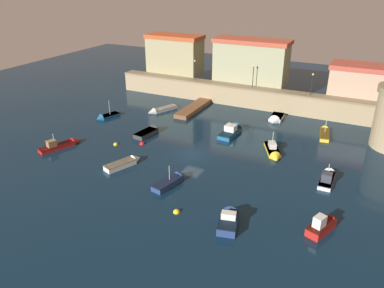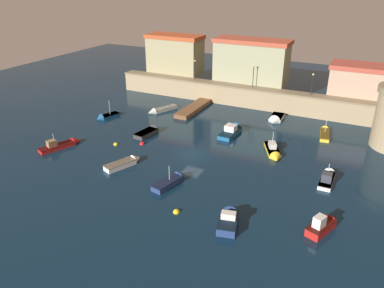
{
  "view_description": "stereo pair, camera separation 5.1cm",
  "coord_description": "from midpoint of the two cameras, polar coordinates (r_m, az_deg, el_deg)",
  "views": [
    {
      "loc": [
        19.42,
        -39.39,
        21.7
      ],
      "look_at": [
        0.0,
        -0.07,
        1.56
      ],
      "focal_mm": 35.29,
      "sensor_mm": 36.0,
      "label": 1
    },
    {
      "loc": [
        19.47,
        -39.37,
        21.7
      ],
      "look_at": [
        0.0,
        -0.07,
        1.56
      ],
      "focal_mm": 35.29,
      "sensor_mm": 36.0,
      "label": 2
    }
  ],
  "objects": [
    {
      "name": "moored_boat_2",
      "position": [
        62.76,
        -12.92,
        4.03
      ],
      "size": [
        2.56,
        4.39,
        3.23
      ],
      "rotation": [
        0.0,
        0.0,
        -1.86
      ],
      "color": "#195689",
      "rests_on": "ground"
    },
    {
      "name": "moored_boat_12",
      "position": [
        61.57,
        12.54,
        3.72
      ],
      "size": [
        2.02,
        4.45,
        1.77
      ],
      "rotation": [
        0.0,
        0.0,
        -1.53
      ],
      "color": "white",
      "rests_on": "ground"
    },
    {
      "name": "mooring_buoy_1",
      "position": [
        52.84,
        -11.42,
        -0.11
      ],
      "size": [
        0.62,
        0.62,
        0.62
      ],
      "primitive_type": "sphere",
      "color": "yellow",
      "rests_on": "ground"
    },
    {
      "name": "quay_lamp_1",
      "position": [
        65.74,
        9.29,
        10.58
      ],
      "size": [
        0.32,
        0.32,
        3.88
      ],
      "color": "black",
      "rests_on": "quay_wall"
    },
    {
      "name": "moored_boat_7",
      "position": [
        37.3,
        19.26,
        -11.44
      ],
      "size": [
        2.71,
        4.31,
        2.1
      ],
      "rotation": [
        0.0,
        0.0,
        1.2
      ],
      "color": "red",
      "rests_on": "ground"
    },
    {
      "name": "moored_boat_5",
      "position": [
        64.46,
        -4.86,
        5.14
      ],
      "size": [
        3.42,
        5.92,
        1.26
      ],
      "rotation": [
        0.0,
        0.0,
        -1.96
      ],
      "color": "silver",
      "rests_on": "ground"
    },
    {
      "name": "moored_boat_11",
      "position": [
        58.33,
        19.44,
        1.67
      ],
      "size": [
        1.98,
        5.81,
        2.64
      ],
      "rotation": [
        0.0,
        0.0,
        1.71
      ],
      "color": "gold",
      "rests_on": "ground"
    },
    {
      "name": "moored_boat_4",
      "position": [
        36.36,
        5.64,
        -11.15
      ],
      "size": [
        2.58,
        4.44,
        1.86
      ],
      "rotation": [
        0.0,
        0.0,
        1.8
      ],
      "color": "navy",
      "rests_on": "ground"
    },
    {
      "name": "moored_boat_8",
      "position": [
        55.56,
        -6.38,
        1.9
      ],
      "size": [
        2.25,
        4.92,
        1.58
      ],
      "rotation": [
        0.0,
        0.0,
        1.44
      ],
      "color": "#333338",
      "rests_on": "ground"
    },
    {
      "name": "moored_boat_10",
      "position": [
        42.47,
        -3.06,
        -5.54
      ],
      "size": [
        2.33,
        5.05,
        2.69
      ],
      "rotation": [
        0.0,
        0.0,
        1.36
      ],
      "color": "navy",
      "rests_on": "ground"
    },
    {
      "name": "moored_boat_0",
      "position": [
        45.75,
        19.86,
        -4.69
      ],
      "size": [
        1.39,
        5.2,
        2.67
      ],
      "rotation": [
        0.0,
        0.0,
        1.57
      ],
      "color": "white",
      "rests_on": "ground"
    },
    {
      "name": "moored_boat_3",
      "position": [
        50.08,
        12.24,
        -1.19
      ],
      "size": [
        3.72,
        5.61,
        3.16
      ],
      "rotation": [
        0.0,
        0.0,
        -1.13
      ],
      "color": "gold",
      "rests_on": "ground"
    },
    {
      "name": "quay_lamp_0",
      "position": [
        69.69,
        0.48,
        11.58
      ],
      "size": [
        0.32,
        0.32,
        3.65
      ],
      "color": "black",
      "rests_on": "quay_wall"
    },
    {
      "name": "moored_boat_6",
      "position": [
        53.92,
        -18.97,
        -0.05
      ],
      "size": [
        3.31,
        6.02,
        2.6
      ],
      "rotation": [
        0.0,
        0.0,
        1.21
      ],
      "color": "red",
      "rests_on": "ground"
    },
    {
      "name": "mooring_buoy_2",
      "position": [
        52.41,
        -7.54,
        -0.03
      ],
      "size": [
        0.67,
        0.67,
        0.67
      ],
      "primitive_type": "sphere",
      "color": "red",
      "rests_on": "ground"
    },
    {
      "name": "old_town_backdrop",
      "position": [
        69.35,
        9.39,
        11.9
      ],
      "size": [
        46.56,
        5.69,
        7.72
      ],
      "color": "#9B936B",
      "rests_on": "ground"
    },
    {
      "name": "mooring_buoy_0",
      "position": [
        37.9,
        -2.35,
        -10.29
      ],
      "size": [
        0.68,
        0.68,
        0.68
      ],
      "primitive_type": "sphere",
      "color": "yellow",
      "rests_on": "ground"
    },
    {
      "name": "moored_boat_1",
      "position": [
        55.77,
        6.2,
        2.11
      ],
      "size": [
        2.14,
        5.97,
        2.73
      ],
      "rotation": [
        0.0,
        0.0,
        1.52
      ],
      "color": "#195689",
      "rests_on": "ground"
    },
    {
      "name": "quay_wall",
      "position": [
        67.13,
        8.36,
        7.13
      ],
      "size": [
        49.92,
        2.55,
        3.53
      ],
      "color": "#9E8966",
      "rests_on": "ground"
    },
    {
      "name": "pier_dock",
      "position": [
        64.82,
        0.26,
        5.43
      ],
      "size": [
        2.29,
        9.97,
        0.7
      ],
      "color": "brown",
      "rests_on": "ground"
    },
    {
      "name": "quay_lamp_2",
      "position": [
        63.72,
        17.76,
        9.09
      ],
      "size": [
        0.32,
        0.32,
        3.5
      ],
      "color": "black",
      "rests_on": "quay_wall"
    },
    {
      "name": "ground_plane",
      "position": [
        48.99,
        0.07,
        -1.63
      ],
      "size": [
        123.47,
        123.47,
        0.0
      ],
      "primitive_type": "plane",
      "color": "#0C2338"
    },
    {
      "name": "moored_boat_9",
      "position": [
        46.95,
        -10.01,
        -2.79
      ],
      "size": [
        3.0,
        5.09,
        1.27
      ],
      "rotation": [
        0.0,
        0.0,
        1.2
      ],
      "color": "white",
      "rests_on": "ground"
    }
  ]
}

